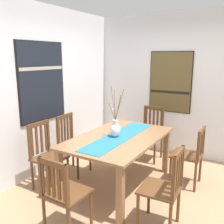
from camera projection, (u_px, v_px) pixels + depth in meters
name	position (u px, v px, depth m)	size (l,w,h in m)	color
ground_plane	(145.00, 198.00, 3.45)	(6.40, 6.40, 0.03)	#A37F5B
wall_back	(42.00, 91.00, 4.08)	(6.40, 0.12, 2.70)	silver
wall_side	(187.00, 86.00, 4.71)	(0.12, 6.40, 2.70)	silver
dining_table	(119.00, 143.00, 3.65)	(1.72, 1.07, 0.76)	#8E6642
table_runner	(119.00, 136.00, 3.63)	(1.58, 0.36, 0.01)	#236B93
centerpiece_vase	(115.00, 129.00, 3.59)	(0.27, 0.17, 0.74)	silver
chair_0	(151.00, 132.00, 4.69)	(0.42, 0.42, 0.98)	brown
chair_1	(190.00, 155.00, 3.70)	(0.43, 0.43, 0.90)	brown
chair_2	(165.00, 187.00, 2.74)	(0.44, 0.44, 0.95)	brown
chair_3	(63.00, 193.00, 2.65)	(0.43, 0.43, 0.90)	brown
chair_4	(46.00, 155.00, 3.63)	(0.42, 0.42, 0.98)	brown
chair_5	(72.00, 143.00, 4.12)	(0.44, 0.44, 0.97)	brown
painting_on_back_wall	(42.00, 82.00, 3.97)	(0.95, 0.05, 1.25)	black
painting_on_side_wall	(170.00, 82.00, 4.79)	(0.05, 0.82, 1.16)	black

